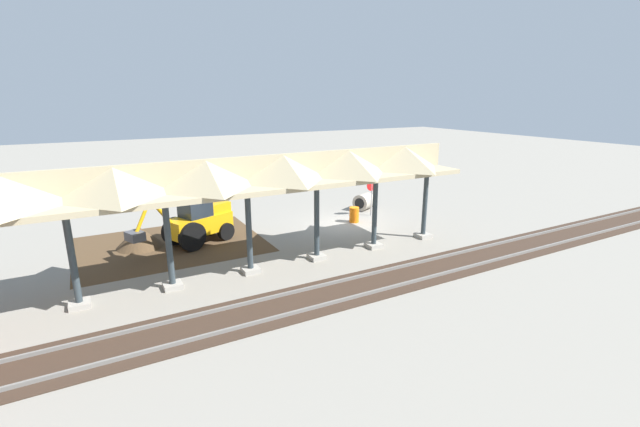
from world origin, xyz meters
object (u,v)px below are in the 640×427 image
Objects in this scene: stop_sign at (372,189)px; backhoe at (197,219)px; traffic_barrel at (354,215)px; concrete_pipe at (364,202)px.

backhoe is (10.65, 0.03, -0.42)m from stop_sign.
stop_sign is 2.59× the size of traffic_barrel.
backhoe is 5.89× the size of traffic_barrel.
stop_sign is 0.44× the size of backhoe.
backhoe is at bearing 0.16° from stop_sign.
backhoe reaches higher than traffic_barrel.
stop_sign is 10.66m from backhoe.
stop_sign is 1.57× the size of concrete_pipe.
concrete_pipe reaches higher than traffic_barrel.
stop_sign is 1.87m from concrete_pipe.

